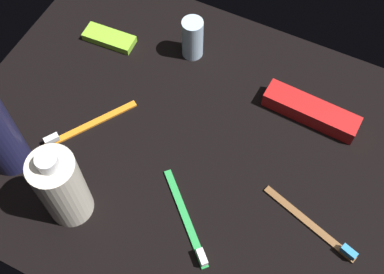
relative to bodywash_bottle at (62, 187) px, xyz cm
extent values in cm
cube|color=black|center=(-12.78, -19.29, -8.56)|extent=(84.00, 64.00, 1.20)
cylinder|color=silver|center=(0.00, 0.00, -0.24)|extent=(7.23, 7.23, 15.44)
cylinder|color=silver|center=(0.00, 0.00, 8.58)|extent=(3.20, 3.20, 2.20)
cylinder|color=silver|center=(-3.60, -38.18, -3.57)|extent=(4.14, 4.14, 8.78)
cube|color=green|center=(-17.81, -6.59, -7.51)|extent=(13.96, 13.18, 0.90)
cube|color=white|center=(-23.28, -1.46, -6.46)|extent=(2.65, 2.58, 1.20)
cube|color=brown|center=(-36.39, -14.58, -7.51)|extent=(17.54, 6.52, 0.90)
cube|color=#338CCC|center=(-43.55, -12.34, -6.46)|extent=(2.81, 1.83, 1.20)
cube|color=orange|center=(5.57, -15.03, -7.51)|extent=(10.85, 15.73, 0.90)
cube|color=white|center=(9.67, -8.75, -6.46)|extent=(2.34, 2.78, 1.20)
cube|color=red|center=(-29.47, -34.40, -6.36)|extent=(17.82, 5.36, 3.20)
cube|color=#8CD133|center=(12.85, -33.64, -7.21)|extent=(10.62, 4.60, 1.50)
camera|label=1|loc=(-31.47, 18.75, 69.82)|focal=46.44mm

